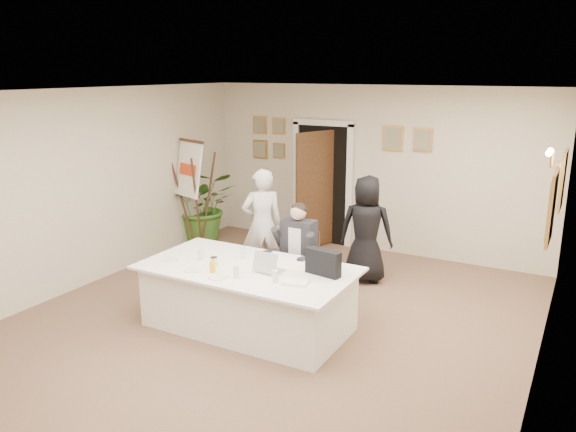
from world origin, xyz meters
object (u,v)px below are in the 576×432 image
(conference_table, at_px, (248,297))
(steel_jug, at_px, (214,262))
(laptop_bag, at_px, (323,262))
(standing_woman, at_px, (366,229))
(laptop, at_px, (270,260))
(standing_man, at_px, (262,224))
(paper_stack, at_px, (295,282))
(potted_palm, at_px, (204,206))
(flip_chart, at_px, (195,200))
(oj_glass, at_px, (213,267))
(seated_man, at_px, (297,254))

(conference_table, height_order, steel_jug, steel_jug)
(steel_jug, bearing_deg, laptop_bag, 15.69)
(standing_woman, distance_m, laptop, 2.17)
(laptop_bag, bearing_deg, standing_man, 149.88)
(laptop, distance_m, paper_stack, 0.50)
(conference_table, height_order, laptop, laptop)
(standing_woman, height_order, potted_palm, standing_woman)
(laptop_bag, bearing_deg, standing_woman, 106.23)
(flip_chart, distance_m, oj_glass, 3.36)
(flip_chart, height_order, laptop, flip_chart)
(flip_chart, xyz_separation_m, potted_palm, (-0.17, 0.46, -0.21))
(conference_table, height_order, flip_chart, flip_chart)
(conference_table, height_order, potted_palm, potted_palm)
(paper_stack, bearing_deg, standing_woman, 91.91)
(seated_man, xyz_separation_m, potted_palm, (-2.82, 1.74, -0.04))
(laptop, relative_size, steel_jug, 3.08)
(oj_glass, bearing_deg, paper_stack, 8.26)
(flip_chart, distance_m, laptop, 3.52)
(seated_man, xyz_separation_m, steel_jug, (-0.55, -1.07, 0.13))
(seated_man, distance_m, flip_chart, 2.95)
(seated_man, bearing_deg, steel_jug, -105.97)
(conference_table, bearing_deg, laptop, 2.77)
(laptop, distance_m, laptop_bag, 0.62)
(potted_palm, height_order, laptop, potted_palm)
(flip_chart, bearing_deg, paper_stack, -36.54)
(flip_chart, bearing_deg, seated_man, -25.75)
(potted_palm, height_order, oj_glass, potted_palm)
(laptop_bag, relative_size, steel_jug, 3.87)
(standing_woman, xyz_separation_m, laptop, (-0.36, -2.13, 0.12))
(conference_table, distance_m, steel_jug, 0.59)
(seated_man, relative_size, standing_woman, 0.88)
(steel_jug, bearing_deg, standing_woman, 65.91)
(laptop, bearing_deg, standing_woman, 84.21)
(potted_palm, relative_size, steel_jug, 11.92)
(laptop_bag, bearing_deg, potted_palm, 154.68)
(paper_stack, height_order, steel_jug, steel_jug)
(standing_woman, bearing_deg, laptop_bag, 82.90)
(seated_man, xyz_separation_m, flip_chart, (-2.65, 1.28, 0.17))
(laptop_bag, bearing_deg, conference_table, -158.48)
(paper_stack, bearing_deg, conference_table, 165.21)
(paper_stack, bearing_deg, standing_man, 130.39)
(standing_man, distance_m, oj_glass, 1.94)
(paper_stack, relative_size, steel_jug, 2.54)
(standing_woman, height_order, oj_glass, standing_woman)
(potted_palm, distance_m, paper_stack, 4.42)
(flip_chart, relative_size, steel_jug, 17.00)
(standing_woman, bearing_deg, potted_palm, -22.45)
(standing_man, bearing_deg, oj_glass, 61.99)
(standing_man, height_order, laptop, standing_man)
(standing_man, distance_m, laptop, 1.85)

